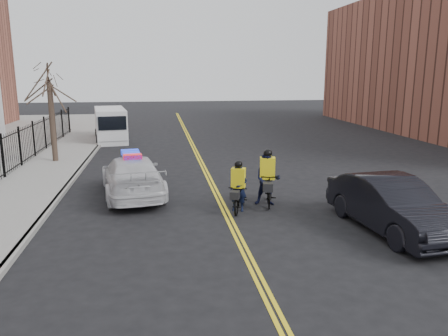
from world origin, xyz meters
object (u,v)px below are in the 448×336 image
cargo_van (111,125)px  cyclist_far (267,183)px  cyclist_near (238,193)px  dark_sedan (391,205)px  police_cruiser (132,176)px

cargo_van → cyclist_far: size_ratio=2.67×
cargo_van → cyclist_near: size_ratio=2.93×
dark_sedan → police_cruiser: bearing=141.0°
cargo_van → cyclist_far: cargo_van is taller
dark_sedan → cargo_van: cargo_van is taller
cyclist_near → police_cruiser: bearing=166.5°
dark_sedan → cyclist_near: bearing=142.0°
cyclist_near → cyclist_far: size_ratio=0.91×
cargo_van → cyclist_far: 17.79m
cyclist_near → cargo_van: bearing=130.0°
police_cruiser → cyclist_near: 4.48m
police_cruiser → dark_sedan: 9.40m
cargo_van → dark_sedan: bearing=-71.1°
cargo_van → cyclist_near: bearing=-79.1°
police_cruiser → cyclist_near: (3.71, -2.51, -0.17)m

